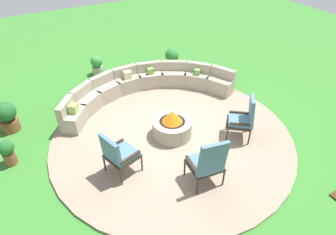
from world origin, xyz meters
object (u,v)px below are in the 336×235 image
Objects in this scene: potted_plant_4 at (7,116)px; curved_stone_bench at (144,87)px; fire_pit at (172,126)px; lounge_chair_back_left at (244,118)px; lounge_chair_front_right at (208,162)px; lounge_chair_front_left at (118,153)px; potted_plant_3 at (97,65)px; potted_plant_1 at (7,152)px; potted_plant_0 at (172,58)px.

curved_stone_bench is at bearing -4.09° from potted_plant_4.
fire_pit is 1.66m from lounge_chair_back_left.
potted_plant_4 reaches higher than curved_stone_bench.
fire_pit is 0.80× the size of lounge_chair_front_right.
potted_plant_3 is (1.01, 4.53, -0.26)m from lounge_chair_front_left.
lounge_chair_front_right is (-0.17, -1.63, 0.31)m from fire_pit.
lounge_chair_front_right is at bearing -50.26° from potted_plant_4.
lounge_chair_front_left is at bearing -160.45° from fire_pit.
potted_plant_4 is at bearing -147.53° from potted_plant_3.
potted_plant_1 is at bearing 148.15° from lounge_chair_front_right.
potted_plant_0 is (1.80, 3.16, 0.05)m from fire_pit.
fire_pit is 4.00m from potted_plant_4.
lounge_chair_front_left is at bearing -124.74° from curved_stone_bench.
potted_plant_1 is 1.29m from potted_plant_4.
potted_plant_4 is (-1.81, 2.73, -0.18)m from lounge_chair_front_left.
lounge_chair_back_left is 5.18m from potted_plant_1.
lounge_chair_back_left is 1.42× the size of potted_plant_4.
lounge_chair_back_left is at bearing -95.89° from potted_plant_0.
potted_plant_4 is at bearing 95.64° from lounge_chair_back_left.
fire_pit reaches higher than potted_plant_3.
potted_plant_3 is at bearing 59.93° from lounge_chair_back_left.
lounge_chair_back_left is 1.71× the size of potted_plant_3.
lounge_chair_front_left is 1.56× the size of potted_plant_3.
lounge_chair_front_right is at bearing 154.91° from lounge_chair_back_left.
lounge_chair_front_left is 2.44m from potted_plant_1.
potted_plant_0 is 1.15× the size of potted_plant_1.
lounge_chair_front_right is (1.37, -1.09, 0.04)m from lounge_chair_front_left.
fire_pit reaches higher than potted_plant_0.
curved_stone_bench is at bearing 61.64° from lounge_chair_back_left.
potted_plant_3 is 0.83× the size of potted_plant_4.
lounge_chair_back_left is at bearing -20.01° from potted_plant_1.
lounge_chair_back_left is 5.63m from potted_plant_4.
potted_plant_0 is at bearing 60.33° from fire_pit.
potted_plant_1 is (-4.86, 1.77, -0.29)m from lounge_chair_back_left.
potted_plant_0 is (0.41, 4.02, -0.26)m from lounge_chair_back_left.
potted_plant_4 is at bearing 146.77° from fire_pit.
lounge_chair_back_left is (2.92, -0.31, 0.03)m from lounge_chair_front_left.
lounge_chair_back_left is at bearing -31.74° from fire_pit.
curved_stone_bench is 8.00× the size of potted_plant_1.
potted_plant_4 is (-2.82, -1.80, 0.08)m from potted_plant_3.
lounge_chair_front_left is 3.28m from potted_plant_4.
potted_plant_1 is at bearing -133.88° from potted_plant_3.
lounge_chair_back_left reaches higher than lounge_chair_front_left.
lounge_chair_front_right is 4.18m from potted_plant_1.
lounge_chair_back_left reaches higher than fire_pit.
fire_pit reaches higher than potted_plant_1.
curved_stone_bench is at bearing 90.02° from lounge_chair_front_right.
lounge_chair_back_left is 1.58× the size of potted_plant_0.
fire_pit is 1.67m from lounge_chair_front_right.
potted_plant_0 is at bearing -19.54° from potted_plant_3.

